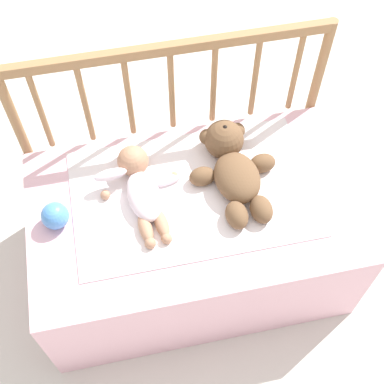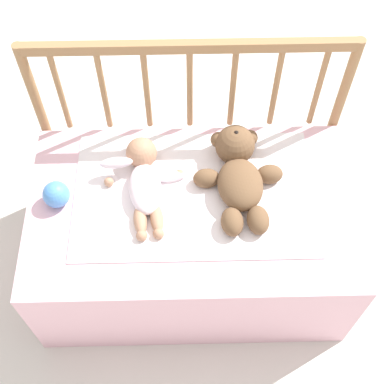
# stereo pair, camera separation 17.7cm
# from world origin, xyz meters

# --- Properties ---
(ground_plane) EXTENTS (12.00, 12.00, 0.00)m
(ground_plane) POSITION_xyz_m (0.00, 0.00, 0.00)
(ground_plane) COLOR silver
(crib_mattress) EXTENTS (1.13, 0.68, 0.45)m
(crib_mattress) POSITION_xyz_m (0.00, 0.00, 0.23)
(crib_mattress) COLOR #EDB7C6
(crib_mattress) RESTS_ON ground_plane
(crib_rail) EXTENTS (1.13, 0.04, 0.85)m
(crib_rail) POSITION_xyz_m (0.00, 0.36, 0.59)
(crib_rail) COLOR #997047
(crib_rail) RESTS_ON ground_plane
(blanket) EXTENTS (0.83, 0.52, 0.01)m
(blanket) POSITION_xyz_m (0.01, 0.05, 0.46)
(blanket) COLOR white
(blanket) RESTS_ON crib_mattress
(teddy_bear) EXTENTS (0.32, 0.42, 0.14)m
(teddy_bear) POSITION_xyz_m (0.16, 0.09, 0.51)
(teddy_bear) COLOR brown
(teddy_bear) RESTS_ON crib_mattress
(baby) EXTENTS (0.30, 0.39, 0.11)m
(baby) POSITION_xyz_m (-0.16, 0.08, 0.49)
(baby) COLOR white
(baby) RESTS_ON crib_mattress
(toy_ball) EXTENTS (0.09, 0.09, 0.09)m
(toy_ball) POSITION_xyz_m (-0.46, 0.02, 0.50)
(toy_ball) COLOR #4C8CDB
(toy_ball) RESTS_ON crib_mattress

